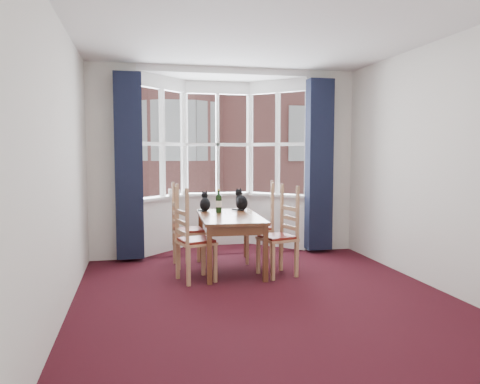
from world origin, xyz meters
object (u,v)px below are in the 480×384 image
object	(u,v)px
candle_tall	(170,193)
candle_extra	(184,193)
candle_short	(178,193)
chair_left_far	(182,232)
cat_left	(205,203)
chair_right_far	(266,228)
chair_right_near	(283,238)
cat_right	(241,202)
chair_left_near	(189,243)
wine_bottle	(219,202)
dining_table	(230,222)

from	to	relation	value
candle_tall	candle_extra	bearing A→B (deg)	12.83
candle_tall	candle_short	world-z (taller)	candle_tall
chair_left_far	candle_extra	distance (m)	1.13
cat_left	candle_short	distance (m)	0.86
chair_right_far	candle_extra	distance (m)	1.52
chair_left_far	candle_tall	world-z (taller)	candle_tall
chair_left_far	chair_right_near	xyz separation A→B (m)	(1.21, -0.71, 0.00)
chair_right_near	cat_right	world-z (taller)	cat_right
chair_left_near	cat_left	bearing A→B (deg)	71.14
wine_bottle	candle_extra	distance (m)	1.09
chair_right_near	cat_right	size ratio (longest dim) A/B	2.81
wine_bottle	cat_left	bearing A→B (deg)	126.65
chair_right_near	cat_right	bearing A→B (deg)	110.73
candle_tall	candle_extra	world-z (taller)	candle_tall
candle_tall	candle_extra	distance (m)	0.23
cat_right	wine_bottle	xyz separation A→B (m)	(-0.36, -0.18, 0.02)
chair_left_near	candle_short	xyz separation A→B (m)	(0.03, 1.79, 0.45)
chair_left_near	cat_right	world-z (taller)	cat_right
chair_left_near	cat_right	xyz separation A→B (m)	(0.86, 0.96, 0.37)
chair_left_near	chair_right_near	world-z (taller)	same
chair_right_near	chair_right_far	world-z (taller)	same
chair_right_near	chair_left_far	bearing A→B (deg)	149.45
dining_table	candle_extra	size ratio (longest dim) A/B	19.68
chair_right_far	candle_extra	size ratio (longest dim) A/B	12.20
chair_left_far	cat_left	size ratio (longest dim) A/B	3.16
chair_left_near	chair_right_far	bearing A→B (deg)	34.03
chair_right_far	cat_right	xyz separation A→B (m)	(-0.32, 0.17, 0.37)
wine_bottle	chair_left_near	bearing A→B (deg)	-122.61
cat_right	candle_short	size ratio (longest dim) A/B	3.42
candle_extra	candle_short	bearing A→B (deg)	-168.35
chair_left_near	candle_short	distance (m)	1.84
dining_table	chair_left_near	distance (m)	0.78
cat_right	candle_extra	bearing A→B (deg)	130.85
chair_right_far	wine_bottle	size ratio (longest dim) A/B	2.85
dining_table	candle_tall	xyz separation A→B (m)	(-0.68, 1.28, 0.29)
chair_left_far	wine_bottle	bearing A→B (deg)	0.88
chair_left_near	chair_right_far	distance (m)	1.42
candle_tall	wine_bottle	bearing A→B (deg)	-58.86
chair_left_far	candle_extra	size ratio (longest dim) A/B	12.20
candle_tall	candle_short	distance (m)	0.13
chair_left_far	candle_short	distance (m)	1.11
chair_right_near	cat_left	bearing A→B (deg)	132.63
chair_right_near	cat_left	xyz separation A→B (m)	(-0.86, 0.94, 0.36)
chair_left_near	candle_extra	world-z (taller)	candle_extra
chair_left_far	wine_bottle	size ratio (longest dim) A/B	2.85
candle_short	candle_extra	distance (m)	0.10
chair_left_far	chair_right_near	world-z (taller)	same
chair_right_near	candle_short	bearing A→B (deg)	124.08
chair_right_far	cat_right	world-z (taller)	cat_right
chair_right_far	cat_left	world-z (taller)	cat_left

